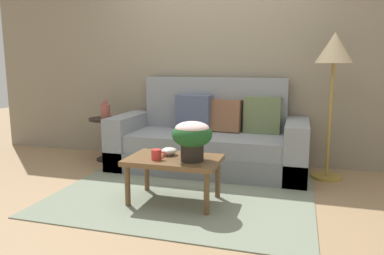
% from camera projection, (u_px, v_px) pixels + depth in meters
% --- Properties ---
extents(ground_plane, '(14.00, 14.00, 0.00)m').
position_uv_depth(ground_plane, '(188.00, 189.00, 3.63)').
color(ground_plane, '#997A56').
extents(wall_back, '(6.40, 0.12, 2.72)m').
position_uv_depth(wall_back, '(217.00, 53.00, 4.57)').
color(wall_back, gray).
rests_on(wall_back, ground).
extents(area_rug, '(2.37, 1.95, 0.01)m').
position_uv_depth(area_rug, '(186.00, 192.00, 3.53)').
color(area_rug, gray).
rests_on(area_rug, ground).
extents(couch, '(2.22, 0.89, 1.06)m').
position_uv_depth(couch, '(209.00, 142.00, 4.29)').
color(couch, slate).
rests_on(couch, ground).
extents(coffee_table, '(0.81, 0.52, 0.41)m').
position_uv_depth(coffee_table, '(174.00, 164.00, 3.23)').
color(coffee_table, brown).
rests_on(coffee_table, ground).
extents(side_table, '(0.43, 0.43, 0.55)m').
position_uv_depth(side_table, '(106.00, 131.00, 4.68)').
color(side_table, black).
rests_on(side_table, ground).
extents(floor_lamp, '(0.38, 0.38, 1.55)m').
position_uv_depth(floor_lamp, '(334.00, 58.00, 3.77)').
color(floor_lamp, olive).
rests_on(floor_lamp, ground).
extents(potted_plant, '(0.34, 0.34, 0.34)m').
position_uv_depth(potted_plant, '(192.00, 136.00, 3.09)').
color(potted_plant, black).
rests_on(potted_plant, coffee_table).
extents(coffee_mug, '(0.13, 0.09, 0.09)m').
position_uv_depth(coffee_mug, '(157.00, 155.00, 3.15)').
color(coffee_mug, red).
rests_on(coffee_mug, coffee_table).
extents(snack_bowl, '(0.14, 0.14, 0.07)m').
position_uv_depth(snack_bowl, '(169.00, 151.00, 3.31)').
color(snack_bowl, silver).
rests_on(snack_bowl, coffee_table).
extents(table_vase, '(0.12, 0.12, 0.23)m').
position_uv_depth(table_vase, '(105.00, 111.00, 4.62)').
color(table_vase, '#934C42').
rests_on(table_vase, side_table).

